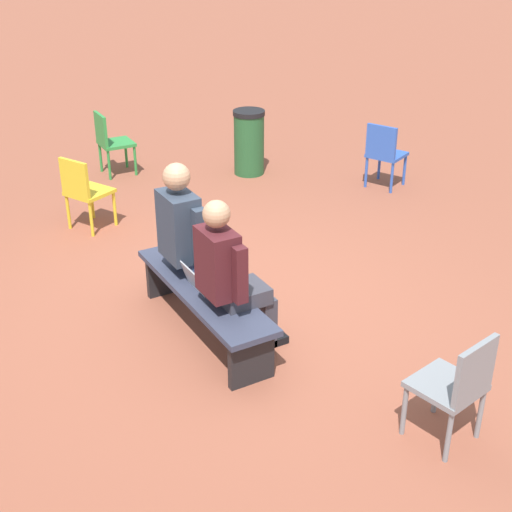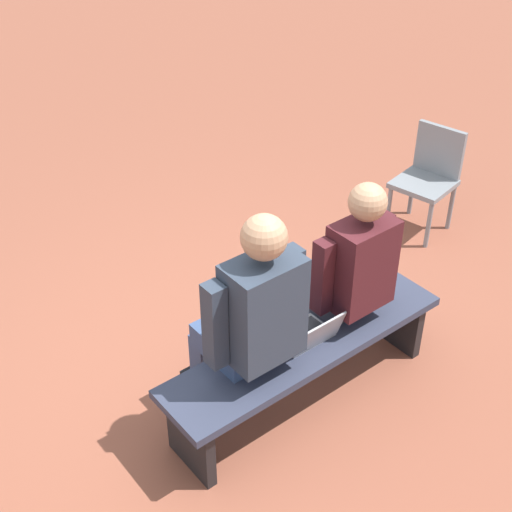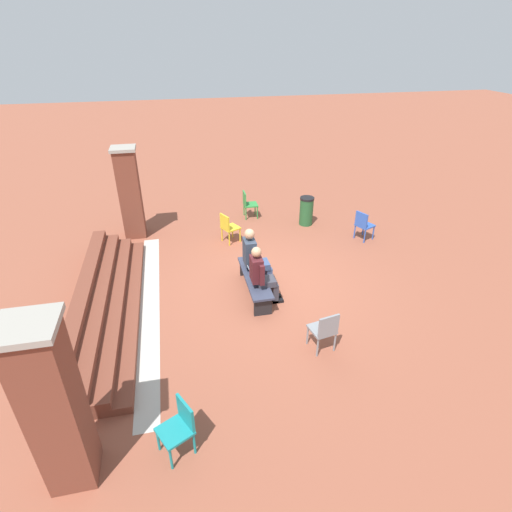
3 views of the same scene
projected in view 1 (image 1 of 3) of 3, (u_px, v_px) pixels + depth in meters
The scene contains 10 objects.
ground_plane at pixel (229, 309), 6.43m from camera, with size 60.00×60.00×0.00m, color brown.
bench at pixel (204, 297), 5.93m from camera, with size 1.80×0.44×0.45m.
person_student at pixel (230, 274), 5.52m from camera, with size 0.55×0.69×1.35m.
person_adult at pixel (192, 237), 6.05m from camera, with size 0.59×0.75×1.43m.
laptop at pixel (202, 282), 5.85m from camera, with size 0.32×0.29×0.21m.
plastic_chair_near_bench_right at pixel (84, 189), 7.78m from camera, with size 0.56×0.56×0.84m.
plastic_chair_foreground at pixel (110, 140), 9.38m from camera, with size 0.43×0.43×0.84m.
plastic_chair_by_pillar at pixel (384, 152), 8.93m from camera, with size 0.55×0.55×0.84m.
plastic_chair_mid_courtyard at pixel (457, 384), 4.66m from camera, with size 0.49×0.49×0.84m.
litter_bin at pixel (249, 142), 9.44m from camera, with size 0.42×0.42×0.86m.
Camera 1 is at (-4.92, 2.55, 3.32)m, focal length 50.00 mm.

